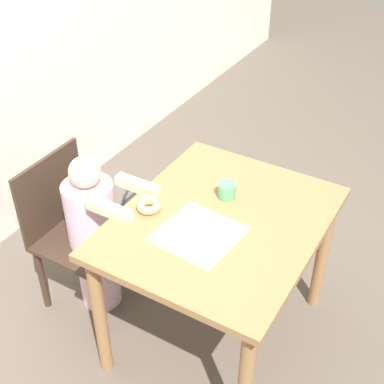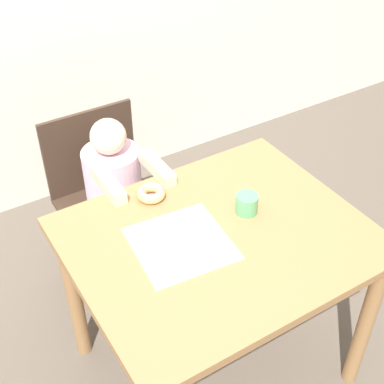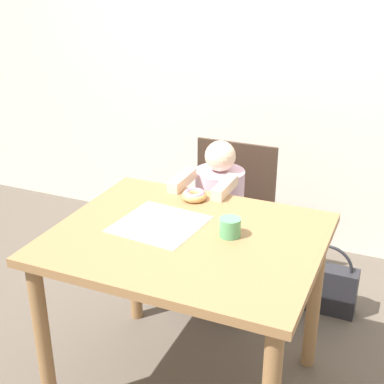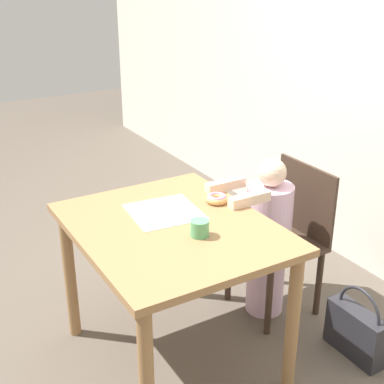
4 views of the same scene
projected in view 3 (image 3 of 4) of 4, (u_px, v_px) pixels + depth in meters
name	position (u px, v px, depth m)	size (l,w,h in m)	color
wall_back	(292.00, 47.00, 3.10)	(8.00, 0.05, 2.50)	silver
dining_table	(187.00, 260.00, 2.08)	(1.01, 0.84, 0.75)	olive
chair	(226.00, 220.00, 2.84)	(0.44, 0.41, 0.83)	#38281E
child_figure	(218.00, 227.00, 2.74)	(0.26, 0.45, 0.92)	silver
donut	(194.00, 195.00, 2.32)	(0.11, 0.11, 0.04)	tan
napkin	(160.00, 224.00, 2.11)	(0.34, 0.34, 0.00)	white
handbag	(325.00, 286.00, 2.80)	(0.33, 0.11, 0.39)	#232328
cup	(230.00, 227.00, 2.01)	(0.08, 0.08, 0.07)	#519E66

